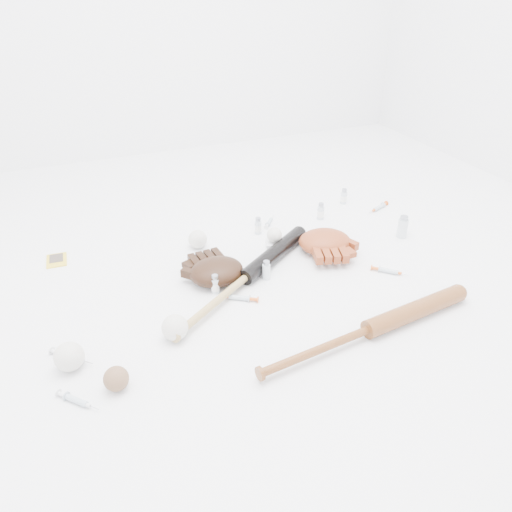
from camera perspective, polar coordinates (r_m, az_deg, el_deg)
name	(u,v)px	position (r m, az deg, el deg)	size (l,w,h in m)	color
bat_dark	(246,277)	(1.74, -1.13, -2.40)	(0.81, 0.06, 0.06)	black
bat_wood	(369,329)	(1.55, 12.79, -8.17)	(0.81, 0.06, 0.06)	brown
glove_dark	(216,271)	(1.76, -4.55, -1.73)	(0.23, 0.23, 0.08)	black
glove_tan	(325,241)	(1.95, 7.88, 1.66)	(0.24, 0.24, 0.09)	maroon
trading_card	(57,260)	(2.03, -21.83, -0.46)	(0.07, 0.10, 0.01)	gold
pedestal	(274,246)	(1.96, 2.09, 1.18)	(0.06, 0.06, 0.04)	white
baseball_on_pedestal	(274,235)	(1.93, 2.11, 2.41)	(0.06, 0.06, 0.06)	silver
baseball_left	(69,357)	(1.49, -20.58, -10.71)	(0.08, 0.08, 0.08)	silver
baseball_upper	(198,239)	(1.97, -6.68, 1.92)	(0.07, 0.07, 0.07)	silver
baseball_mid	(175,327)	(1.52, -9.25, -8.07)	(0.08, 0.08, 0.08)	silver
baseball_aged	(116,379)	(1.40, -15.69, -13.35)	(0.07, 0.07, 0.07)	brown
syringe_0	(76,400)	(1.41, -19.85, -15.26)	(0.15, 0.03, 0.02)	#ADBCC6
syringe_1	(239,298)	(1.68, -1.93, -4.79)	(0.15, 0.03, 0.02)	#ADBCC6
syringe_2	(270,222)	(2.16, 1.55, 3.93)	(0.13, 0.02, 0.02)	#ADBCC6
syringe_3	(389,271)	(1.88, 14.92, -1.66)	(0.15, 0.03, 0.02)	#ADBCC6
syringe_4	(379,207)	(2.35, 13.84, 5.41)	(0.16, 0.03, 0.02)	#ADBCC6
syringe_5	(70,357)	(1.54, -20.48, -10.71)	(0.16, 0.03, 0.02)	#ADBCC6
vial_0	(258,226)	(2.07, 0.23, 3.49)	(0.03, 0.03, 0.07)	silver
vial_1	(344,196)	(2.37, 10.01, 6.75)	(0.03, 0.03, 0.07)	silver
vial_2	(266,270)	(1.77, 1.18, -1.60)	(0.03, 0.03, 0.07)	silver
vial_3	(403,227)	(2.12, 16.42, 3.23)	(0.04, 0.04, 0.09)	silver
vial_4	(215,284)	(1.70, -4.69, -3.20)	(0.03, 0.03, 0.07)	silver
vial_5	(321,211)	(2.20, 7.40, 5.11)	(0.03, 0.03, 0.08)	silver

